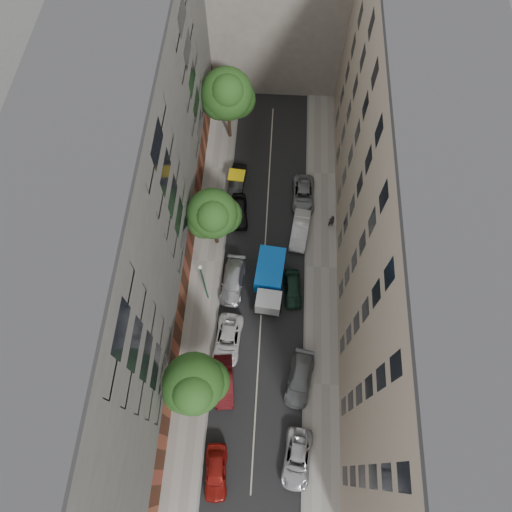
# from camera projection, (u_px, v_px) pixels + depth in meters

# --- Properties ---
(ground) EXTENTS (120.00, 120.00, 0.00)m
(ground) POSITION_uv_depth(u_px,v_px,m) (264.00, 265.00, 44.00)
(ground) COLOR #4C4C49
(ground) RESTS_ON ground
(road_surface) EXTENTS (8.00, 44.00, 0.02)m
(road_surface) POSITION_uv_depth(u_px,v_px,m) (264.00, 264.00, 43.99)
(road_surface) COLOR black
(road_surface) RESTS_ON ground
(sidewalk_left) EXTENTS (3.00, 44.00, 0.15)m
(sidewalk_left) POSITION_uv_depth(u_px,v_px,m) (207.00, 261.00, 44.08)
(sidewalk_left) COLOR gray
(sidewalk_left) RESTS_ON ground
(sidewalk_right) EXTENTS (3.00, 44.00, 0.15)m
(sidewalk_right) POSITION_uv_depth(u_px,v_px,m) (321.00, 267.00, 43.79)
(sidewalk_right) COLOR gray
(sidewalk_right) RESTS_ON ground
(building_left) EXTENTS (8.00, 44.00, 20.00)m
(building_left) POSITION_uv_depth(u_px,v_px,m) (124.00, 203.00, 35.27)
(building_left) COLOR #53514D
(building_left) RESTS_ON ground
(building_right) EXTENTS (8.00, 44.00, 20.00)m
(building_right) POSITION_uv_depth(u_px,v_px,m) (410.00, 218.00, 34.69)
(building_right) COLOR tan
(building_right) RESTS_ON ground
(tarp_truck) EXTENTS (2.85, 6.14, 2.75)m
(tarp_truck) POSITION_uv_depth(u_px,v_px,m) (270.00, 280.00, 41.67)
(tarp_truck) COLOR black
(tarp_truck) RESTS_ON ground
(car_left_0) EXTENTS (1.99, 4.37, 1.45)m
(car_left_0) POSITION_uv_depth(u_px,v_px,m) (216.00, 472.00, 35.52)
(car_left_0) COLOR maroon
(car_left_0) RESTS_ON ground
(car_left_1) EXTENTS (2.10, 4.63, 1.47)m
(car_left_1) POSITION_uv_depth(u_px,v_px,m) (224.00, 382.00, 38.50)
(car_left_1) COLOR #4C0F12
(car_left_1) RESTS_ON ground
(car_left_2) EXTENTS (2.60, 5.01, 1.35)m
(car_left_2) POSITION_uv_depth(u_px,v_px,m) (228.00, 340.00, 40.11)
(car_left_2) COLOR silver
(car_left_2) RESTS_ON ground
(car_left_3) EXTENTS (2.37, 5.05, 1.42)m
(car_left_3) POSITION_uv_depth(u_px,v_px,m) (233.00, 281.00, 42.48)
(car_left_3) COLOR #B4B5B9
(car_left_3) RESTS_ON ground
(car_left_4) EXTENTS (2.09, 4.26, 1.40)m
(car_left_4) POSITION_uv_depth(u_px,v_px,m) (239.00, 211.00, 45.76)
(car_left_4) COLOR black
(car_left_4) RESTS_ON ground
(car_left_5) EXTENTS (1.87, 4.40, 1.41)m
(car_left_5) POSITION_uv_depth(u_px,v_px,m) (237.00, 181.00, 47.33)
(car_left_5) COLOR black
(car_left_5) RESTS_ON ground
(car_right_0) EXTENTS (2.63, 4.88, 1.30)m
(car_right_0) POSITION_uv_depth(u_px,v_px,m) (297.00, 459.00, 36.00)
(car_right_0) COLOR #B8B9BE
(car_right_0) RESTS_ON ground
(car_right_1) EXTENTS (2.77, 5.12, 1.41)m
(car_right_1) POSITION_uv_depth(u_px,v_px,m) (300.00, 379.00, 38.62)
(car_right_1) COLOR slate
(car_right_1) RESTS_ON ground
(car_right_2) EXTENTS (1.88, 4.02, 1.33)m
(car_right_2) POSITION_uv_depth(u_px,v_px,m) (293.00, 289.00, 42.21)
(car_right_2) COLOR black
(car_right_2) RESTS_ON ground
(car_right_3) EXTENTS (2.13, 4.71, 1.50)m
(car_right_3) POSITION_uv_depth(u_px,v_px,m) (300.00, 230.00, 44.79)
(car_right_3) COLOR silver
(car_right_3) RESTS_ON ground
(car_right_4) EXTENTS (2.22, 4.78, 1.33)m
(car_right_4) POSITION_uv_depth(u_px,v_px,m) (303.00, 195.00, 46.67)
(car_right_4) COLOR gray
(car_right_4) RESTS_ON ground
(tree_near) EXTENTS (4.93, 4.59, 8.48)m
(tree_near) POSITION_uv_depth(u_px,v_px,m) (195.00, 385.00, 33.32)
(tree_near) COLOR #382619
(tree_near) RESTS_ON sidewalk_left
(tree_mid) EXTENTS (4.88, 4.54, 7.82)m
(tree_mid) POSITION_uv_depth(u_px,v_px,m) (213.00, 216.00, 40.14)
(tree_mid) COLOR #382619
(tree_mid) RESTS_ON sidewalk_left
(tree_far) EXTENTS (5.45, 5.19, 8.96)m
(tree_far) POSITION_uv_depth(u_px,v_px,m) (228.00, 96.00, 45.19)
(tree_far) COLOR #382619
(tree_far) RESTS_ON sidewalk_left
(lamp_post) EXTENTS (0.36, 0.36, 7.13)m
(lamp_post) POSITION_uv_depth(u_px,v_px,m) (203.00, 280.00, 38.46)
(lamp_post) COLOR #175132
(lamp_post) RESTS_ON sidewalk_left
(pedestrian) EXTENTS (0.70, 0.53, 1.72)m
(pedestrian) POSITION_uv_depth(u_px,v_px,m) (331.00, 221.00, 44.94)
(pedestrian) COLOR black
(pedestrian) RESTS_ON sidewalk_right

